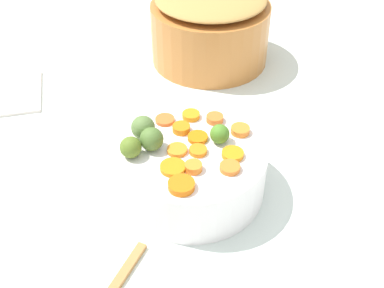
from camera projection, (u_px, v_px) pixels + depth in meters
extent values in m
cube|color=white|center=(162.00, 202.00, 0.81)|extent=(2.40, 2.40, 0.02)
cylinder|color=white|center=(192.00, 169.00, 0.79)|extent=(0.24, 0.24, 0.09)
cylinder|color=#C87838|center=(210.00, 33.00, 1.11)|extent=(0.27, 0.27, 0.14)
cylinder|color=orange|center=(183.00, 185.00, 0.69)|extent=(0.06, 0.06, 0.01)
cylinder|color=orange|center=(230.00, 168.00, 0.72)|extent=(0.03, 0.03, 0.01)
cylinder|color=orange|center=(240.00, 130.00, 0.79)|extent=(0.04, 0.04, 0.01)
cylinder|color=orange|center=(173.00, 167.00, 0.72)|extent=(0.05, 0.05, 0.01)
cylinder|color=orange|center=(215.00, 118.00, 0.81)|extent=(0.03, 0.03, 0.01)
cylinder|color=orange|center=(165.00, 120.00, 0.81)|extent=(0.04, 0.04, 0.01)
cylinder|color=orange|center=(233.00, 154.00, 0.74)|extent=(0.05, 0.05, 0.01)
cylinder|color=orange|center=(177.00, 150.00, 0.75)|extent=(0.04, 0.04, 0.01)
cylinder|color=orange|center=(198.00, 151.00, 0.75)|extent=(0.04, 0.04, 0.01)
cylinder|color=orange|center=(181.00, 128.00, 0.79)|extent=(0.04, 0.04, 0.01)
cylinder|color=orange|center=(198.00, 138.00, 0.78)|extent=(0.05, 0.05, 0.01)
cylinder|color=orange|center=(193.00, 167.00, 0.72)|extent=(0.04, 0.04, 0.01)
cylinder|color=orange|center=(191.00, 115.00, 0.82)|extent=(0.03, 0.03, 0.01)
sphere|color=#4E8428|center=(220.00, 134.00, 0.76)|extent=(0.03, 0.03, 0.03)
sphere|color=#517232|center=(154.00, 138.00, 0.75)|extent=(0.04, 0.04, 0.04)
sphere|color=#5D7A3E|center=(145.00, 127.00, 0.77)|extent=(0.04, 0.04, 0.04)
sphere|color=#5C7726|center=(131.00, 147.00, 0.74)|extent=(0.03, 0.03, 0.03)
cube|color=silver|center=(17.00, 93.00, 1.03)|extent=(0.18, 0.14, 0.01)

